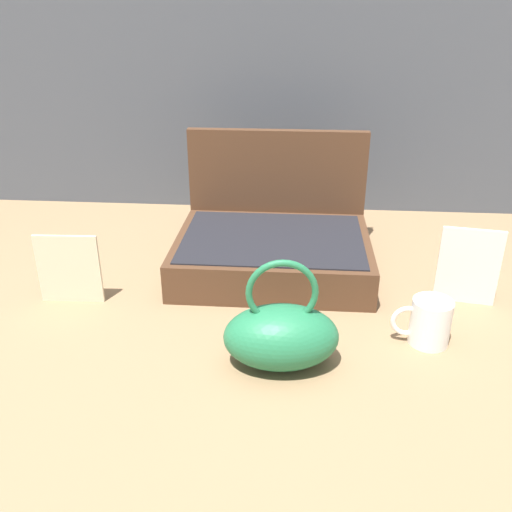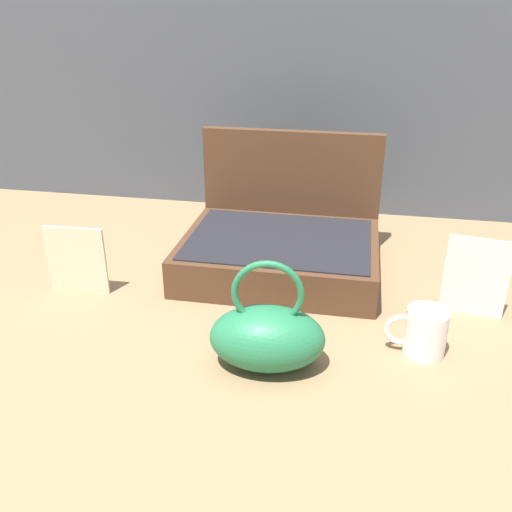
{
  "view_description": "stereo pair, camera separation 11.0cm",
  "coord_description": "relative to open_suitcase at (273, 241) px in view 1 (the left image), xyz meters",
  "views": [
    {
      "loc": [
        0.11,
        -1.01,
        0.58
      ],
      "look_at": [
        0.03,
        -0.02,
        0.11
      ],
      "focal_mm": 38.74,
      "sensor_mm": 36.0,
      "label": 1
    },
    {
      "loc": [
        0.21,
        -1.0,
        0.58
      ],
      "look_at": [
        0.03,
        -0.02,
        0.11
      ],
      "focal_mm": 38.74,
      "sensor_mm": 36.0,
      "label": 2
    }
  ],
  "objects": [
    {
      "name": "open_suitcase",
      "position": [
        0.0,
        0.0,
        0.0
      ],
      "size": [
        0.43,
        0.35,
        0.29
      ],
      "color": "#4C301E",
      "rests_on": "ground_plane"
    },
    {
      "name": "info_card_left",
      "position": [
        -0.41,
        -0.2,
        0.01
      ],
      "size": [
        0.13,
        0.01,
        0.15
      ],
      "primitive_type": "cube",
      "rotation": [
        0.0,
        0.0,
        0.04
      ],
      "color": "beige",
      "rests_on": "ground_plane"
    },
    {
      "name": "coffee_mug",
      "position": [
        0.3,
        -0.3,
        -0.02
      ],
      "size": [
        0.11,
        0.07,
        0.09
      ],
      "color": "white",
      "rests_on": "ground_plane"
    },
    {
      "name": "teal_pouch_handbag",
      "position": [
        0.03,
        -0.38,
        -0.0
      ],
      "size": [
        0.21,
        0.14,
        0.2
      ],
      "color": "#237247",
      "rests_on": "ground_plane"
    },
    {
      "name": "ground_plane",
      "position": [
        -0.05,
        -0.16,
        -0.06
      ],
      "size": [
        6.0,
        6.0,
        0.0
      ],
      "primitive_type": "plane",
      "color": "#8C6D4C"
    },
    {
      "name": "poster_card_right",
      "position": [
        0.4,
        -0.14,
        0.02
      ],
      "size": [
        0.12,
        0.03,
        0.16
      ],
      "primitive_type": "cube",
      "rotation": [
        0.0,
        0.0,
        -0.16
      ],
      "color": "white",
      "rests_on": "ground_plane"
    }
  ]
}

